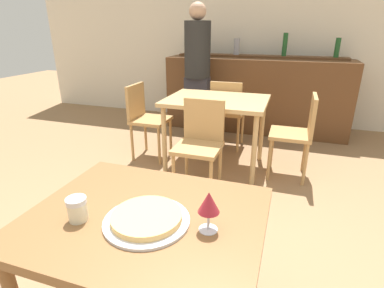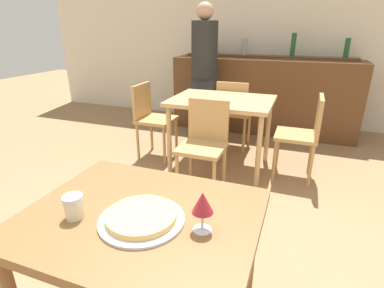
{
  "view_description": "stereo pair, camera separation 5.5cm",
  "coord_description": "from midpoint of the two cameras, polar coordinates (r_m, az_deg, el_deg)",
  "views": [
    {
      "loc": [
        0.5,
        -0.9,
        1.47
      ],
      "look_at": [
        0.01,
        0.55,
        0.87
      ],
      "focal_mm": 28.0,
      "sensor_mm": 36.0,
      "label": 1
    },
    {
      "loc": [
        0.55,
        -0.88,
        1.47
      ],
      "look_at": [
        0.01,
        0.55,
        0.87
      ],
      "focal_mm": 28.0,
      "sensor_mm": 36.0,
      "label": 2
    }
  ],
  "objects": [
    {
      "name": "wall_back",
      "position": [
        4.97,
        13.21,
        20.1
      ],
      "size": [
        8.0,
        0.05,
        2.8
      ],
      "color": "silver",
      "rests_on": "ground_plane"
    },
    {
      "name": "dining_table_near",
      "position": [
        1.3,
        -9.94,
        -16.72
      ],
      "size": [
        0.93,
        0.75,
        0.77
      ],
      "color": "brown",
      "rests_on": "ground_plane"
    },
    {
      "name": "dining_table_far",
      "position": [
        3.19,
        4.15,
        7.05
      ],
      "size": [
        1.05,
        0.79,
        0.77
      ],
      "color": "tan",
      "rests_on": "ground_plane"
    },
    {
      "name": "bar_counter",
      "position": [
        4.57,
        11.6,
        9.09
      ],
      "size": [
        2.6,
        0.56,
        1.06
      ],
      "color": "brown",
      "rests_on": "ground_plane"
    },
    {
      "name": "bar_back_shelf",
      "position": [
        4.63,
        11.87,
        16.5
      ],
      "size": [
        2.39,
        0.24,
        0.34
      ],
      "color": "brown",
      "rests_on": "bar_counter"
    },
    {
      "name": "chair_far_side_front",
      "position": [
        2.71,
        1.02,
        0.83
      ],
      "size": [
        0.4,
        0.4,
        0.87
      ],
      "color": "tan",
      "rests_on": "ground_plane"
    },
    {
      "name": "chair_far_side_back",
      "position": [
        3.77,
        6.28,
        6.62
      ],
      "size": [
        0.4,
        0.4,
        0.87
      ],
      "rotation": [
        0.0,
        0.0,
        3.14
      ],
      "color": "tan",
      "rests_on": "ground_plane"
    },
    {
      "name": "chair_far_side_left",
      "position": [
        3.53,
        -9.42,
        5.44
      ],
      "size": [
        0.4,
        0.4,
        0.87
      ],
      "rotation": [
        0.0,
        0.0,
        1.57
      ],
      "color": "tan",
      "rests_on": "ground_plane"
    },
    {
      "name": "chair_far_side_right",
      "position": [
        3.15,
        19.19,
        2.54
      ],
      "size": [
        0.4,
        0.4,
        0.87
      ],
      "rotation": [
        0.0,
        0.0,
        -1.57
      ],
      "color": "tan",
      "rests_on": "ground_plane"
    },
    {
      "name": "pizza_tray",
      "position": [
        1.19,
        -9.97,
        -13.81
      ],
      "size": [
        0.33,
        0.33,
        0.04
      ],
      "color": "silver",
      "rests_on": "dining_table_near"
    },
    {
      "name": "cheese_shaker",
      "position": [
        1.26,
        -22.2,
        -11.39
      ],
      "size": [
        0.08,
        0.08,
        0.1
      ],
      "color": "beige",
      "rests_on": "dining_table_near"
    },
    {
      "name": "person_standing",
      "position": [
        4.09,
        0.63,
        14.24
      ],
      "size": [
        0.34,
        0.34,
        1.76
      ],
      "color": "#2D2D38",
      "rests_on": "ground_plane"
    },
    {
      "name": "wine_glass",
      "position": [
        1.08,
        1.74,
        -11.25
      ],
      "size": [
        0.08,
        0.08,
        0.16
      ],
      "color": "silver",
      "rests_on": "dining_table_near"
    }
  ]
}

